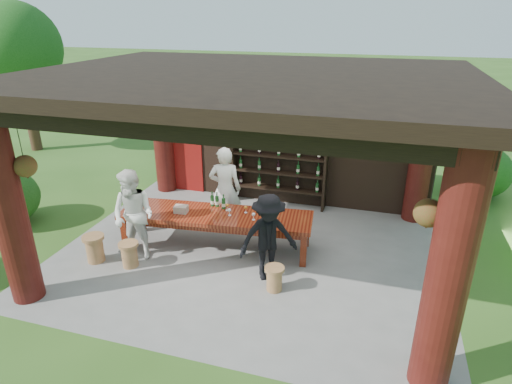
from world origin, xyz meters
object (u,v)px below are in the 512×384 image
(wine_shelf, at_px, (279,165))
(guest_woman, at_px, (134,215))
(guest_man, at_px, (268,238))
(napkin_basket, at_px, (181,209))
(stool_near_right, at_px, (274,278))
(stool_near_left, at_px, (129,254))
(tasting_table, at_px, (216,219))
(stool_far_left, at_px, (95,248))
(host, at_px, (225,189))

(wine_shelf, distance_m, guest_woman, 3.78)
(guest_man, height_order, napkin_basket, guest_man)
(stool_near_right, bearing_deg, stool_near_left, -179.12)
(tasting_table, bearing_deg, wine_shelf, 74.29)
(stool_near_left, relative_size, guest_woman, 0.28)
(wine_shelf, xyz_separation_m, stool_near_right, (0.80, -3.50, -0.79))
(stool_near_right, relative_size, stool_far_left, 0.83)
(stool_far_left, xyz_separation_m, host, (1.93, 1.97, 0.65))
(host, distance_m, guest_woman, 2.02)
(guest_woman, relative_size, napkin_basket, 6.82)
(host, xyz_separation_m, guest_man, (1.37, -1.55, -0.13))
(wine_shelf, xyz_separation_m, stool_near_left, (-1.98, -3.54, -0.77))
(wine_shelf, height_order, stool_near_right, wine_shelf)
(stool_near_left, height_order, stool_far_left, stool_far_left)
(wine_shelf, height_order, guest_man, wine_shelf)
(host, distance_m, napkin_basket, 1.12)
(wine_shelf, relative_size, stool_near_right, 5.20)
(tasting_table, relative_size, guest_man, 2.41)
(wine_shelf, bearing_deg, napkin_basket, -117.89)
(host, bearing_deg, tasting_table, 83.52)
(stool_near_right, relative_size, guest_woman, 0.25)
(wine_shelf, bearing_deg, tasting_table, -105.71)
(stool_near_left, distance_m, stool_far_left, 0.73)
(tasting_table, xyz_separation_m, napkin_basket, (-0.68, -0.15, 0.18))
(wine_shelf, height_order, host, wine_shelf)
(wine_shelf, xyz_separation_m, guest_man, (0.60, -3.16, -0.22))
(guest_man, bearing_deg, host, 99.45)
(wine_shelf, distance_m, host, 1.79)
(stool_far_left, bearing_deg, tasting_table, 29.85)
(stool_far_left, bearing_deg, napkin_basket, 36.99)
(stool_near_left, xyz_separation_m, stool_near_right, (2.78, 0.04, -0.02))
(wine_shelf, height_order, stool_near_left, wine_shelf)
(guest_woman, bearing_deg, stool_near_left, -77.51)
(stool_near_right, bearing_deg, guest_man, 121.20)
(guest_woman, bearing_deg, guest_man, 5.94)
(host, bearing_deg, wine_shelf, -128.92)
(tasting_table, xyz_separation_m, guest_woman, (-1.34, -0.78, 0.25))
(stool_near_left, xyz_separation_m, stool_far_left, (-0.73, -0.03, 0.03))
(stool_near_left, bearing_deg, napkin_basket, 57.70)
(guest_woman, xyz_separation_m, napkin_basket, (0.67, 0.64, -0.07))
(wine_shelf, relative_size, stool_near_left, 4.77)
(guest_woman, relative_size, guest_man, 1.10)
(stool_near_right, distance_m, guest_man, 0.69)
(stool_near_right, xyz_separation_m, guest_woman, (-2.82, 0.30, 0.65))
(stool_near_right, height_order, host, host)
(stool_far_left, bearing_deg, guest_man, 7.14)
(stool_near_right, bearing_deg, tasting_table, 143.75)
(stool_near_left, height_order, stool_near_right, stool_near_left)
(tasting_table, xyz_separation_m, stool_far_left, (-2.03, -1.16, -0.35))
(stool_near_right, relative_size, host, 0.24)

